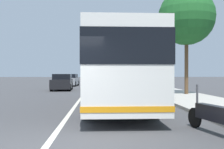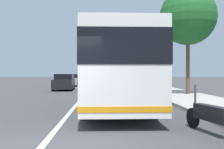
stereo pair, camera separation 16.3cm
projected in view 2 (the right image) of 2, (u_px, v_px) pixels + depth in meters
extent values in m
plane|color=#424244|center=(42.00, 146.00, 5.70)|extent=(220.00, 220.00, 0.00)
cube|color=#B2ADA3|center=(190.00, 98.00, 15.93)|extent=(110.00, 3.60, 0.14)
cube|color=silver|center=(80.00, 100.00, 15.69)|extent=(110.00, 0.16, 0.01)
cube|color=silver|center=(115.00, 69.00, 12.80)|extent=(11.56, 2.49, 2.77)
cube|color=black|center=(115.00, 58.00, 12.80)|extent=(11.60, 2.53, 0.98)
cube|color=orange|center=(115.00, 93.00, 12.80)|extent=(11.59, 2.52, 0.16)
cylinder|color=black|center=(94.00, 90.00, 16.46)|extent=(1.00, 0.30, 1.00)
cylinder|color=black|center=(130.00, 90.00, 16.54)|extent=(1.00, 0.30, 1.00)
cylinder|color=black|center=(86.00, 104.00, 9.07)|extent=(1.00, 0.30, 1.00)
cylinder|color=black|center=(153.00, 104.00, 9.15)|extent=(1.00, 0.30, 1.00)
cylinder|color=black|center=(193.00, 118.00, 7.66)|extent=(0.57, 0.20, 0.56)
cube|color=black|center=(211.00, 113.00, 6.84)|extent=(1.29, 0.52, 0.39)
cylinder|color=#4C4C51|center=(195.00, 97.00, 7.53)|extent=(0.06, 0.06, 0.70)
cube|color=black|center=(64.00, 84.00, 24.69)|extent=(4.05, 1.87, 0.82)
cube|color=black|center=(64.00, 77.00, 24.93)|extent=(2.21, 1.67, 0.49)
cylinder|color=black|center=(71.00, 87.00, 23.43)|extent=(0.65, 0.24, 0.64)
cylinder|color=black|center=(53.00, 87.00, 23.32)|extent=(0.65, 0.24, 0.64)
cylinder|color=black|center=(74.00, 86.00, 26.06)|extent=(0.65, 0.24, 0.64)
cylinder|color=black|center=(57.00, 86.00, 25.95)|extent=(0.65, 0.24, 0.64)
cube|color=gray|center=(72.00, 81.00, 32.97)|extent=(4.27, 1.95, 0.81)
cube|color=black|center=(72.00, 76.00, 32.92)|extent=(2.35, 1.71, 0.47)
cylinder|color=black|center=(77.00, 84.00, 31.57)|extent=(0.65, 0.26, 0.64)
cylinder|color=black|center=(64.00, 84.00, 31.61)|extent=(0.65, 0.26, 0.64)
cylinder|color=black|center=(80.00, 83.00, 34.33)|extent=(0.65, 0.26, 0.64)
cylinder|color=black|center=(68.00, 83.00, 34.36)|extent=(0.65, 0.26, 0.64)
cylinder|color=brown|center=(188.00, 65.00, 18.34)|extent=(0.25, 0.25, 4.24)
sphere|color=#1E5B26|center=(188.00, 17.00, 18.33)|extent=(3.84, 3.84, 3.84)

